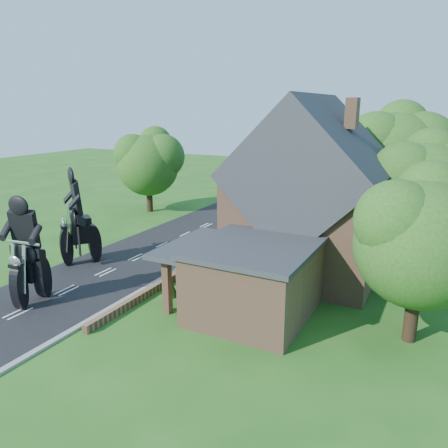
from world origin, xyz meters
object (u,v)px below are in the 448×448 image
at_px(house, 311,199).
at_px(motorcycle_lead, 32,288).
at_px(garden_wall, 210,256).
at_px(annex, 252,278).
at_px(motorcycle_follow, 81,249).

distance_m(house, motorcycle_lead, 15.71).
bearing_deg(garden_wall, house, 9.17).
height_order(annex, motorcycle_follow, annex).
bearing_deg(house, motorcycle_lead, -134.75).
bearing_deg(house, annex, -95.24).
xyz_separation_m(motorcycle_lead, motorcycle_follow, (-2.11, 5.42, 0.08)).
relative_size(annex, motorcycle_lead, 3.97).
bearing_deg(annex, motorcycle_follow, 173.75).
bearing_deg(motorcycle_lead, garden_wall, -122.06).
distance_m(annex, motorcycle_lead, 10.99).
height_order(house, motorcycle_follow, house).
relative_size(garden_wall, house, 2.15).
relative_size(garden_wall, annex, 3.12).
height_order(garden_wall, motorcycle_lead, motorcycle_lead).
xyz_separation_m(house, motorcycle_lead, (-10.78, -10.88, -3.52)).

